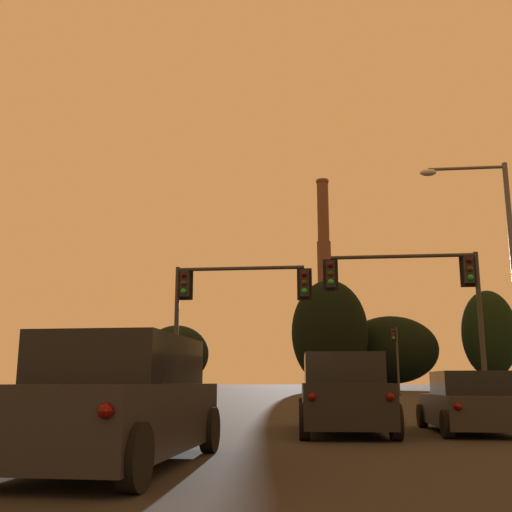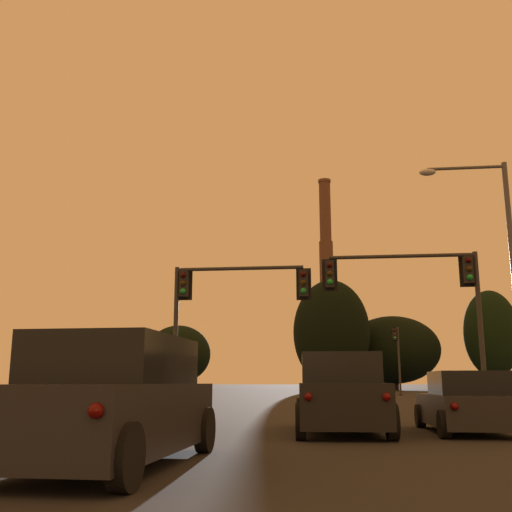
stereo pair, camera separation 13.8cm
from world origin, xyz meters
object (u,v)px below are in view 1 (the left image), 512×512
object	(u,v)px
suv_left_lane_second	(119,402)
traffic_light_far_right	(396,350)
hatchback_right_lane_front	(469,404)
suv_center_lane_front	(342,394)
traffic_light_overhead_left	(222,300)
traffic_light_overhead_right	(425,289)
street_lamp	(500,258)
smokestack	(325,302)

from	to	relation	value
suv_left_lane_second	traffic_light_far_right	world-z (taller)	traffic_light_far_right
hatchback_right_lane_front	suv_center_lane_front	bearing A→B (deg)	-175.75
suv_center_lane_front	traffic_light_overhead_left	size ratio (longest dim) A/B	0.88
traffic_light_overhead_right	street_lamp	bearing A→B (deg)	2.08
hatchback_right_lane_front	traffic_light_far_right	xyz separation A→B (m)	(3.06, 40.38, 3.32)
traffic_light_far_right	traffic_light_overhead_right	distance (m)	33.01
hatchback_right_lane_front	traffic_light_overhead_right	xyz separation A→B (m)	(0.40, 7.48, 3.91)
traffic_light_overhead_left	smokestack	world-z (taller)	smokestack
traffic_light_overhead_right	street_lamp	distance (m)	3.03
traffic_light_overhead_right	hatchback_right_lane_front	bearing A→B (deg)	-93.08
suv_left_lane_second	traffic_light_far_right	distance (m)	47.93
traffic_light_overhead_left	traffic_light_overhead_right	xyz separation A→B (m)	(7.71, -0.16, 0.25)
traffic_light_overhead_left	suv_center_lane_front	bearing A→B (deg)	-61.37
suv_left_lane_second	street_lamp	xyz separation A→B (m)	(9.60, 14.10, 4.84)
suv_center_lane_front	smokestack	bearing A→B (deg)	87.47
traffic_light_far_right	smokestack	distance (m)	99.80
street_lamp	smokestack	xyz separation A→B (m)	(-5.89, 130.92, 15.48)
traffic_light_far_right	suv_center_lane_front	bearing A→B (deg)	-98.49
street_lamp	traffic_light_overhead_left	bearing A→B (deg)	179.68
suv_center_lane_front	smokestack	world-z (taller)	smokestack
traffic_light_overhead_left	traffic_light_overhead_right	size ratio (longest dim) A/B	0.95
suv_center_lane_front	traffic_light_far_right	bearing A→B (deg)	79.11
traffic_light_overhead_left	street_lamp	world-z (taller)	street_lamp
suv_center_lane_front	traffic_light_overhead_left	distance (m)	9.61
suv_left_lane_second	hatchback_right_lane_front	size ratio (longest dim) A/B	1.20
hatchback_right_lane_front	street_lamp	size ratio (longest dim) A/B	0.44
street_lamp	hatchback_right_lane_front	bearing A→B (deg)	-112.86
suv_left_lane_second	smokestack	distance (m)	146.48
hatchback_right_lane_front	traffic_light_far_right	bearing A→B (deg)	85.32
suv_left_lane_second	smokestack	bearing A→B (deg)	90.17
suv_left_lane_second	street_lamp	bearing A→B (deg)	57.38
traffic_light_overhead_right	traffic_light_overhead_left	bearing A→B (deg)	178.81
street_lamp	suv_center_lane_front	bearing A→B (deg)	-128.39
suv_center_lane_front	street_lamp	xyz separation A→B (m)	(6.20, 7.83, 4.84)
traffic_light_far_right	street_lamp	size ratio (longest dim) A/B	0.64
suv_center_lane_front	traffic_light_far_right	world-z (taller)	traffic_light_far_right
suv_center_lane_front	smokestack	distance (m)	140.23
suv_center_lane_front	traffic_light_far_right	size ratio (longest dim) A/B	0.82
street_lamp	smokestack	distance (m)	131.97
hatchback_right_lane_front	traffic_light_far_right	size ratio (longest dim) A/B	0.68
traffic_light_overhead_right	smokestack	xyz separation A→B (m)	(-3.10, 131.02, 16.65)
traffic_light_far_right	traffic_light_overhead_right	size ratio (longest dim) A/B	1.02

